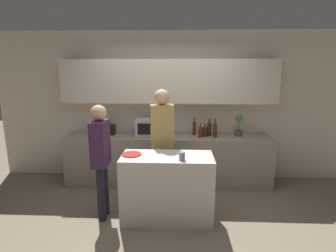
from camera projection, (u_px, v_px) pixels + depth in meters
The scene contains 16 objects.
ground_plane at pixel (164, 226), 3.46m from camera, with size 14.00×14.00×0.00m, color #7F705B.
back_wall at pixel (169, 97), 4.75m from camera, with size 6.40×0.40×2.70m.
back_counter at pixel (168, 159), 4.72m from camera, with size 3.60×0.62×0.88m.
kitchen_island at pixel (167, 188), 3.56m from camera, with size 1.22×0.55×0.91m.
microwave at pixel (151, 127), 4.65m from camera, with size 0.52×0.39×0.30m.
toaster at pixel (108, 130), 4.70m from camera, with size 0.26×0.16×0.18m.
potted_plant at pixel (239, 125), 4.58m from camera, with size 0.14×0.14×0.39m.
bottle_0 at pixel (194, 128), 4.67m from camera, with size 0.06×0.06×0.32m.
bottle_1 at pixel (200, 132), 4.50m from camera, with size 0.06×0.06×0.25m.
bottle_2 at pixel (205, 132), 4.56m from camera, with size 0.08×0.08×0.22m.
bottle_3 at pixel (209, 129), 4.62m from camera, with size 0.08×0.08×0.31m.
bottle_4 at pixel (215, 130), 4.51m from camera, with size 0.07×0.07×0.33m.
plate_on_island at pixel (132, 154), 3.50m from camera, with size 0.26×0.26×0.01m.
cup_0 at pixel (182, 156), 3.28m from camera, with size 0.08×0.08×0.11m.
person_left at pixel (101, 153), 3.49m from camera, with size 0.21×0.34×1.59m.
person_center at pixel (162, 136), 3.96m from camera, with size 0.37×0.25×1.75m.
Camera 1 is at (0.19, -3.09, 2.03)m, focal length 28.00 mm.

